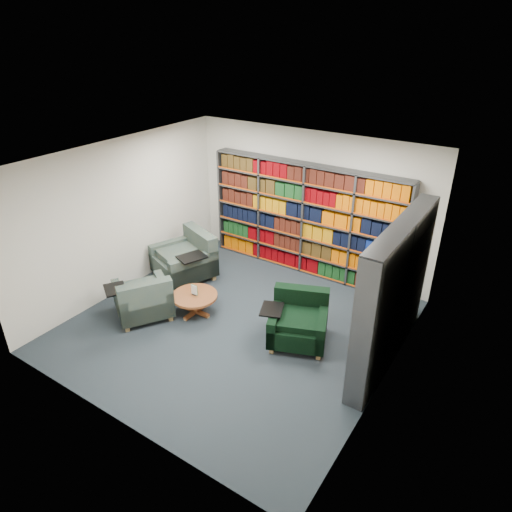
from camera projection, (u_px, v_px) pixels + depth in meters
The scene contains 7 objects.
room_shell at pixel (235, 251), 7.02m from camera, with size 5.02×5.02×2.82m.
bookshelf_back at pixel (305, 220), 8.90m from camera, with size 4.00×0.28×2.20m.
bookshelf_right at pixel (394, 294), 6.46m from camera, with size 0.28×2.50×2.20m.
chair_teal_left at pixel (188, 259), 8.98m from camera, with size 1.35×1.31×0.92m.
chair_green_right at pixel (299, 321), 7.21m from camera, with size 1.17×1.13×0.80m.
chair_teal_front at pixel (144, 301), 7.73m from camera, with size 1.22×1.22×0.81m.
coffee_table at pixel (195, 298), 7.85m from camera, with size 0.79×0.79×0.55m.
Camera 1 is at (3.72, -5.07, 4.54)m, focal length 32.00 mm.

